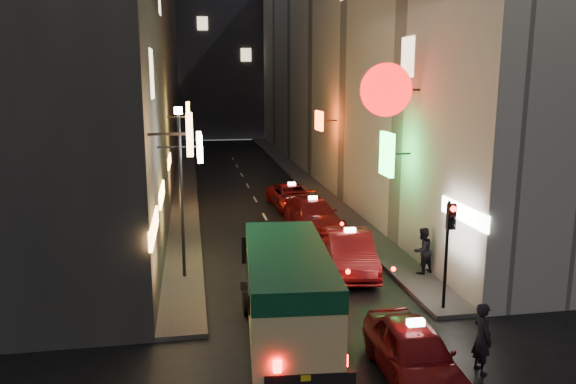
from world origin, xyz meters
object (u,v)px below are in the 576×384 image
minibus (287,284)px  traffic_light (449,232)px  taxi_near (414,349)px  pedestrian_crossing (482,333)px  lamp_post (181,181)px

minibus → traffic_light: traffic_light is taller
taxi_near → pedestrian_crossing: (1.84, 0.09, 0.21)m
minibus → taxi_near: size_ratio=1.21×
pedestrian_crossing → lamp_post: bearing=39.9°
minibus → lamp_post: lamp_post is taller
taxi_near → lamp_post: 10.32m
taxi_near → minibus: bearing=136.0°
taxi_near → lamp_post: bearing=124.8°
minibus → traffic_light: bearing=10.5°
minibus → lamp_post: 6.56m
minibus → pedestrian_crossing: bearing=-29.1°
minibus → traffic_light: 5.44m
minibus → pedestrian_crossing: size_ratio=3.07×
taxi_near → lamp_post: size_ratio=0.85×
minibus → traffic_light: size_ratio=1.84×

